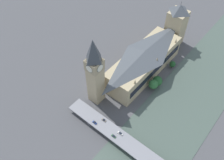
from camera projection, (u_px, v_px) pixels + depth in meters
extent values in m
plane|color=#4C4C4F|center=(152.00, 84.00, 246.25)|extent=(600.00, 600.00, 0.00)
cube|color=#47564C|center=(185.00, 104.00, 231.11)|extent=(60.74, 360.00, 0.30)
cube|color=tan|center=(144.00, 64.00, 248.60)|extent=(29.32, 91.58, 23.51)
cube|color=black|center=(156.00, 70.00, 241.58)|extent=(0.40, 84.25, 7.05)
pyramid|color=#474C51|center=(145.00, 53.00, 237.48)|extent=(28.74, 89.75, 5.70)
cone|color=#9E8966|center=(176.00, 41.00, 249.49)|extent=(2.20, 2.20, 5.00)
cone|color=#9E8966|center=(157.00, 60.00, 232.10)|extent=(2.20, 2.20, 5.00)
cone|color=#9E8966|center=(135.00, 82.00, 214.71)|extent=(2.20, 2.20, 5.00)
cube|color=tan|center=(96.00, 81.00, 216.08)|extent=(11.47, 11.47, 50.72)
cube|color=tan|center=(94.00, 65.00, 200.71)|extent=(12.16, 12.16, 10.33)
cylinder|color=black|center=(100.00, 68.00, 198.26)|extent=(0.50, 7.15, 7.15)
cylinder|color=silver|center=(100.00, 68.00, 198.21)|extent=(0.62, 6.62, 6.62)
cylinder|color=black|center=(89.00, 61.00, 203.15)|extent=(0.50, 7.15, 7.15)
cylinder|color=silver|center=(89.00, 61.00, 203.20)|extent=(0.62, 6.62, 6.62)
cylinder|color=black|center=(99.00, 61.00, 203.66)|extent=(7.15, 0.50, 7.15)
cylinder|color=silver|center=(99.00, 61.00, 203.72)|extent=(6.62, 0.62, 6.62)
cylinder|color=black|center=(89.00, 69.00, 197.75)|extent=(7.15, 0.50, 7.15)
cylinder|color=silver|center=(89.00, 69.00, 197.69)|extent=(6.62, 0.62, 6.62)
pyramid|color=#383D42|center=(93.00, 50.00, 188.85)|extent=(11.70, 11.70, 20.82)
cube|color=tan|center=(175.00, 28.00, 271.35)|extent=(18.03, 18.03, 40.93)
pyramid|color=#474C51|center=(180.00, 9.00, 252.68)|extent=(18.03, 18.03, 8.11)
cylinder|color=#333338|center=(181.00, 3.00, 248.07)|extent=(0.30, 0.30, 4.00)
cube|color=slate|center=(144.00, 157.00, 195.45)|extent=(3.00, 11.26, 4.87)
cube|color=slate|center=(93.00, 119.00, 217.65)|extent=(3.00, 11.26, 4.87)
cube|color=gray|center=(144.00, 155.00, 193.14)|extent=(153.49, 13.24, 1.20)
cube|color=silver|center=(120.00, 133.00, 204.02)|extent=(4.74, 1.71, 0.67)
cube|color=black|center=(120.00, 133.00, 203.49)|extent=(2.47, 1.54, 0.55)
cylinder|color=black|center=(119.00, 132.00, 205.37)|extent=(0.69, 0.22, 0.69)
cylinder|color=black|center=(118.00, 133.00, 204.60)|extent=(0.69, 0.22, 0.69)
cylinder|color=black|center=(123.00, 134.00, 203.80)|extent=(0.69, 0.22, 0.69)
cylinder|color=black|center=(121.00, 135.00, 203.04)|extent=(0.69, 0.22, 0.69)
cube|color=#2D5638|center=(114.00, 136.00, 202.45)|extent=(4.00, 1.76, 0.57)
cube|color=black|center=(114.00, 136.00, 201.98)|extent=(2.08, 1.58, 0.54)
cylinder|color=black|center=(113.00, 135.00, 203.65)|extent=(0.60, 0.22, 0.60)
cylinder|color=black|center=(111.00, 136.00, 202.86)|extent=(0.60, 0.22, 0.60)
cylinder|color=black|center=(116.00, 137.00, 202.35)|extent=(0.60, 0.22, 0.60)
cylinder|color=black|center=(114.00, 138.00, 201.56)|extent=(0.60, 0.22, 0.60)
cube|color=slate|center=(104.00, 120.00, 212.18)|extent=(3.82, 1.79, 0.63)
cube|color=black|center=(104.00, 120.00, 211.71)|extent=(1.99, 1.61, 0.46)
cylinder|color=black|center=(103.00, 119.00, 213.34)|extent=(0.68, 0.22, 0.68)
cylinder|color=black|center=(102.00, 120.00, 212.54)|extent=(0.68, 0.22, 0.68)
cylinder|color=black|center=(106.00, 121.00, 212.15)|extent=(0.68, 0.22, 0.68)
cylinder|color=black|center=(105.00, 122.00, 211.35)|extent=(0.68, 0.22, 0.68)
cube|color=navy|center=(95.00, 123.00, 210.60)|extent=(3.97, 1.75, 0.70)
cube|color=black|center=(95.00, 122.00, 210.06)|extent=(2.07, 1.57, 0.58)
cylinder|color=black|center=(94.00, 121.00, 211.82)|extent=(0.66, 0.22, 0.66)
cylinder|color=black|center=(93.00, 122.00, 211.03)|extent=(0.66, 0.22, 0.66)
cylinder|color=black|center=(97.00, 123.00, 210.56)|extent=(0.66, 0.22, 0.66)
cylinder|color=black|center=(95.00, 124.00, 209.77)|extent=(0.66, 0.22, 0.66)
cylinder|color=brown|center=(153.00, 88.00, 241.20)|extent=(0.70, 0.70, 3.34)
sphere|color=#2D6633|center=(153.00, 84.00, 236.93)|extent=(9.25, 9.25, 9.25)
cylinder|color=brown|center=(172.00, 67.00, 260.22)|extent=(0.70, 0.70, 2.40)
sphere|color=#1E4C23|center=(173.00, 64.00, 257.25)|extent=(6.35, 6.35, 6.35)
cylinder|color=brown|center=(157.00, 84.00, 244.76)|extent=(0.70, 0.70, 2.33)
sphere|color=#235628|center=(157.00, 81.00, 240.69)|extent=(9.83, 9.83, 9.83)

